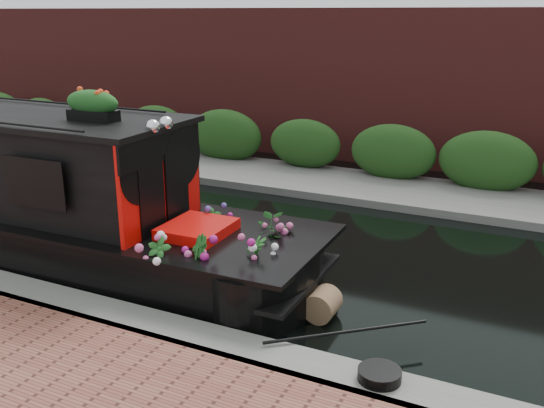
% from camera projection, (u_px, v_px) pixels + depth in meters
% --- Properties ---
extents(ground, '(80.00, 80.00, 0.00)m').
position_uv_depth(ground, '(195.00, 237.00, 11.01)').
color(ground, black).
rests_on(ground, ground).
extents(near_bank_coping, '(40.00, 0.60, 0.50)m').
position_uv_depth(near_bank_coping, '(61.00, 314.00, 8.18)').
color(near_bank_coping, slate).
rests_on(near_bank_coping, ground).
extents(far_bank_path, '(40.00, 2.40, 0.34)m').
position_uv_depth(far_bank_path, '(290.00, 181.00, 14.60)').
color(far_bank_path, '#62625E').
rests_on(far_bank_path, ground).
extents(far_hedge, '(40.00, 1.10, 2.80)m').
position_uv_depth(far_hedge, '(305.00, 173.00, 15.37)').
color(far_hedge, '#1D4115').
rests_on(far_hedge, ground).
extents(far_brick_wall, '(40.00, 1.00, 8.00)m').
position_uv_depth(far_brick_wall, '(334.00, 156.00, 17.17)').
color(far_brick_wall, maroon).
rests_on(far_brick_wall, ground).
extents(rope_fender, '(0.41, 0.44, 0.41)m').
position_uv_depth(rope_fender, '(323.00, 304.00, 8.02)').
color(rope_fender, brown).
rests_on(rope_fender, ground).
extents(coiled_mooring_rope, '(0.46, 0.46, 0.12)m').
position_uv_depth(coiled_mooring_rope, '(379.00, 375.00, 6.28)').
color(coiled_mooring_rope, black).
rests_on(coiled_mooring_rope, near_bank_coping).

